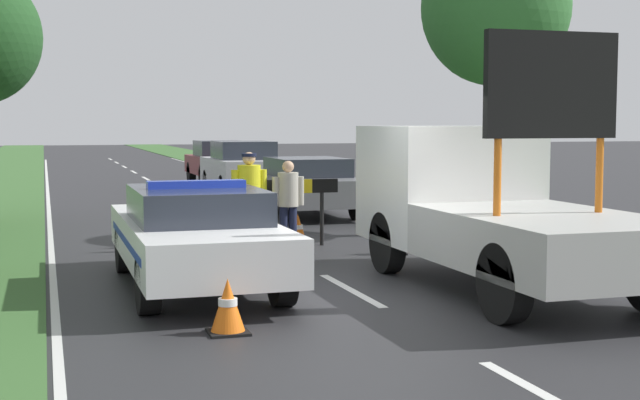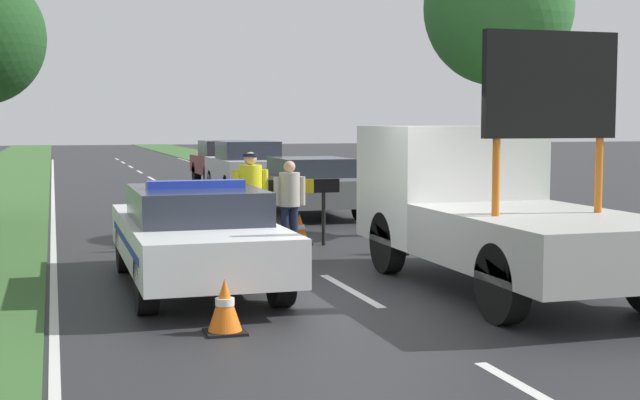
{
  "view_description": "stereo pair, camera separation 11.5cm",
  "coord_description": "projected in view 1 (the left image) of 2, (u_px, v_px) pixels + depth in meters",
  "views": [
    {
      "loc": [
        -3.81,
        -10.52,
        2.19
      ],
      "look_at": [
        -0.08,
        1.49,
        1.1
      ],
      "focal_mm": 50.0,
      "sensor_mm": 36.0,
      "label": 1
    },
    {
      "loc": [
        -3.7,
        -10.55,
        2.19
      ],
      "look_at": [
        -0.08,
        1.49,
        1.1
      ],
      "focal_mm": 50.0,
      "sensor_mm": 36.0,
      "label": 2
    }
  ],
  "objects": [
    {
      "name": "ground_plane",
      "position": [
        361.0,
        296.0,
        11.32
      ],
      "size": [
        160.0,
        160.0,
        0.0
      ],
      "primitive_type": "plane",
      "color": "#28282B"
    },
    {
      "name": "lane_markings",
      "position": [
        185.0,
        200.0,
        25.39
      ],
      "size": [
        7.56,
        61.31,
        0.01
      ],
      "color": "silver",
      "rests_on": "ground"
    },
    {
      "name": "grass_verge_right",
      "position": [
        320.0,
        183.0,
        32.02
      ],
      "size": [
        3.63,
        120.0,
        0.03
      ],
      "color": "#38602D",
      "rests_on": "ground"
    },
    {
      "name": "police_car",
      "position": [
        195.0,
        234.0,
        11.8
      ],
      "size": [
        1.84,
        4.98,
        1.44
      ],
      "rotation": [
        0.0,
        0.0,
        -0.07
      ],
      "color": "white",
      "rests_on": "ground"
    },
    {
      "name": "work_truck",
      "position": [
        484.0,
        204.0,
        12.14
      ],
      "size": [
        2.16,
        5.55,
        3.26
      ],
      "rotation": [
        0.0,
        0.0,
        3.07
      ],
      "color": "white",
      "rests_on": "ground"
    },
    {
      "name": "road_barrier",
      "position": [
        259.0,
        192.0,
        15.56
      ],
      "size": [
        2.88,
        0.08,
        1.19
      ],
      "rotation": [
        0.0,
        0.0,
        -0.14
      ],
      "color": "black",
      "rests_on": "ground"
    },
    {
      "name": "police_officer",
      "position": [
        249.0,
        193.0,
        15.01
      ],
      "size": [
        0.61,
        0.39,
        1.7
      ],
      "rotation": [
        0.0,
        0.0,
        2.72
      ],
      "color": "#191E38",
      "rests_on": "ground"
    },
    {
      "name": "pedestrian_civilian",
      "position": [
        288.0,
        198.0,
        15.17
      ],
      "size": [
        0.56,
        0.35,
        1.55
      ],
      "rotation": [
        0.0,
        0.0,
        -0.45
      ],
      "color": "#191E38",
      "rests_on": "ground"
    },
    {
      "name": "traffic_cone_near_police",
      "position": [
        258.0,
        245.0,
        13.62
      ],
      "size": [
        0.47,
        0.47,
        0.65
      ],
      "color": "black",
      "rests_on": "ground"
    },
    {
      "name": "traffic_cone_centre_front",
      "position": [
        298.0,
        229.0,
        16.05
      ],
      "size": [
        0.4,
        0.4,
        0.55
      ],
      "color": "black",
      "rests_on": "ground"
    },
    {
      "name": "traffic_cone_near_truck",
      "position": [
        228.0,
        306.0,
        9.26
      ],
      "size": [
        0.42,
        0.42,
        0.58
      ],
      "color": "black",
      "rests_on": "ground"
    },
    {
      "name": "traffic_cone_behind_barrier",
      "position": [
        144.0,
        229.0,
        15.65
      ],
      "size": [
        0.47,
        0.47,
        0.65
      ],
      "color": "black",
      "rests_on": "ground"
    },
    {
      "name": "traffic_cone_lane_edge",
      "position": [
        390.0,
        236.0,
        14.87
      ],
      "size": [
        0.45,
        0.45,
        0.62
      ],
      "color": "black",
      "rests_on": "ground"
    },
    {
      "name": "queued_car_suv_grey",
      "position": [
        306.0,
        185.0,
        21.21
      ],
      "size": [
        1.88,
        4.44,
        1.36
      ],
      "rotation": [
        0.0,
        0.0,
        3.14
      ],
      "color": "slate",
      "rests_on": "ground"
    },
    {
      "name": "queued_car_sedan_silver",
      "position": [
        243.0,
        168.0,
        26.19
      ],
      "size": [
        1.81,
        4.17,
        1.65
      ],
      "rotation": [
        0.0,
        0.0,
        3.14
      ],
      "color": "#B2B2B7",
      "rests_on": "ground"
    },
    {
      "name": "queued_car_wagon_maroon",
      "position": [
        220.0,
        162.0,
        31.52
      ],
      "size": [
        1.83,
        4.29,
        1.56
      ],
      "rotation": [
        0.0,
        0.0,
        3.14
      ],
      "color": "maroon",
      "rests_on": "ground"
    },
    {
      "name": "roadside_tree_mid_right",
      "position": [
        495.0,
        10.0,
        17.28
      ],
      "size": [
        2.89,
        2.89,
        5.95
      ],
      "color": "#4C3823",
      "rests_on": "ground"
    }
  ]
}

